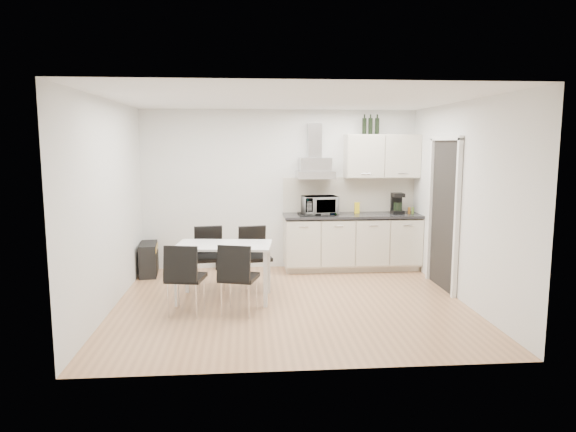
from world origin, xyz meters
The scene contains 15 objects.
ground centered at (0.00, 0.00, 0.00)m, with size 4.50×4.50×0.00m, color tan.
wall_back centered at (0.00, 2.00, 1.30)m, with size 4.50×0.10×2.60m, color silver.
wall_front centered at (0.00, -2.00, 1.30)m, with size 4.50×0.10×2.60m, color silver.
wall_left centered at (-2.25, 0.00, 1.30)m, with size 0.10×4.00×2.60m, color silver.
wall_right centered at (2.25, 0.00, 1.30)m, with size 0.10×4.00×2.60m, color silver.
ceiling centered at (0.00, 0.00, 2.60)m, with size 4.50×4.50×0.00m, color white.
doorway centered at (2.21, 0.55, 1.05)m, with size 0.08×1.04×2.10m, color white.
kitchenette centered at (1.19, 1.73, 0.83)m, with size 2.22×0.64×2.52m.
dining_table centered at (-0.86, 0.23, 0.65)m, with size 1.30×0.83×0.75m.
chair_far_left centered at (-1.08, 0.75, 0.44)m, with size 0.44×0.50×0.88m, color black, non-canonical shape.
chair_far_right centered at (-0.44, 0.71, 0.44)m, with size 0.44×0.50×0.88m, color black, non-canonical shape.
chair_near_left centered at (-1.29, -0.32, 0.44)m, with size 0.44×0.50×0.88m, color black, non-canonical shape.
chair_near_right centered at (-0.66, -0.35, 0.44)m, with size 0.44×0.50×0.88m, color black, non-canonical shape.
guitar_amp centered at (-2.10, 1.61, 0.26)m, with size 0.33×0.63×0.51m.
floor_speaker centered at (-0.96, 1.90, 0.17)m, with size 0.20×0.18×0.34m, color black.
Camera 1 is at (-0.55, -6.42, 2.07)m, focal length 32.00 mm.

